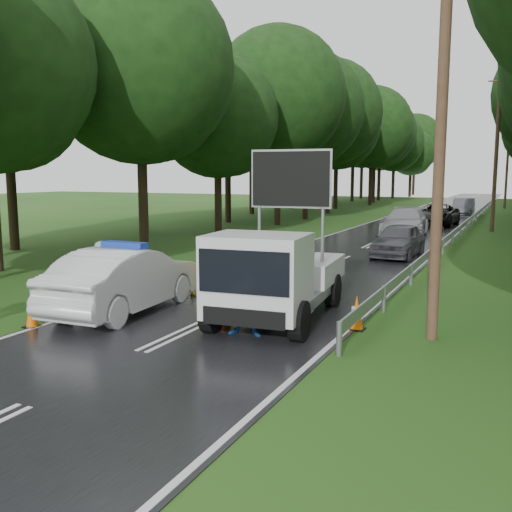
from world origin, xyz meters
The scene contains 21 objects.
ground centered at (0.00, 0.00, 0.00)m, with size 160.00×160.00×0.00m, color #1D4914.
road centered at (0.00, 30.00, 0.01)m, with size 7.00×140.00×0.02m, color black.
guardrail centered at (3.70, 29.67, 0.55)m, with size 0.12×60.06×0.70m.
utility_pole_near centered at (5.20, 2.00, 5.06)m, with size 1.40×0.24×10.00m.
utility_pole_mid centered at (5.20, 28.00, 5.06)m, with size 1.40×0.24×10.00m.
utility_pole_far centered at (5.20, 54.00, 5.06)m, with size 1.40×0.24×10.00m.
police_sedan centered at (-2.44, 1.18, 0.85)m, with size 2.08×5.22×1.86m.
work_truck centered at (1.46, 1.96, 1.13)m, with size 2.78×5.42×4.17m.
barrier centered at (-0.80, 3.95, 0.75)m, with size 2.30×0.76×0.99m.
officer centered at (-1.34, 4.52, 0.83)m, with size 0.61×0.40×1.67m, color #E9EF0C.
civilian centered at (1.47, 0.50, 0.98)m, with size 0.95×0.74×1.96m, color #1B54B0.
bystander_right centered at (-3.97, 2.13, 0.85)m, with size 0.83×0.54×1.71m, color #8B9EA7.
queue_car_first centered at (2.05, 14.33, 0.73)m, with size 1.73×4.30×1.47m, color #3D3E45.
queue_car_second centered at (0.80, 22.59, 0.83)m, with size 2.32×5.70×1.65m, color gray.
queue_car_third centered at (1.44, 30.74, 0.76)m, with size 2.53×5.49×1.52m, color black.
queue_car_fourth centered at (2.33, 40.76, 0.77)m, with size 1.63×4.68×1.54m, color #464A4F.
cone_near_left centered at (-3.50, -1.00, 0.35)m, with size 0.35×0.35×0.73m.
cone_center centered at (0.50, 1.18, 0.37)m, with size 0.36×0.36×0.77m.
cone_far centered at (0.82, 5.00, 0.36)m, with size 0.35×0.35×0.74m.
cone_left_mid centered at (-3.40, 2.88, 0.37)m, with size 0.36×0.36×0.77m.
cone_right centered at (3.50, 2.04, 0.40)m, with size 0.39×0.39×0.82m.
Camera 1 is at (6.83, -10.62, 3.60)m, focal length 40.00 mm.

